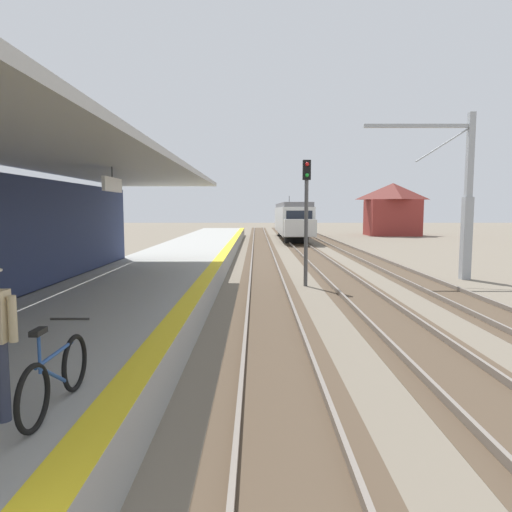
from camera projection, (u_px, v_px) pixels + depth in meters
station_platform at (152, 283)px, 17.34m from camera, size 5.00×80.00×0.91m
track_pair_nearest_platform at (267, 278)px, 21.35m from camera, size 2.34×120.00×0.16m
track_pair_middle at (340, 278)px, 21.35m from camera, size 2.34×120.00×0.16m
track_pair_far_side at (414, 278)px, 21.34m from camera, size 2.34×120.00×0.16m
approaching_train at (293, 219)px, 49.69m from camera, size 2.93×19.60×4.76m
bicycle_beside_commuter at (57, 376)px, 5.28m from camera, size 0.48×1.82×1.04m
rail_signal_post at (307, 209)px, 19.00m from camera, size 0.32×0.34×5.20m
catenary_pylon_far_side at (462, 200)px, 20.85m from camera, size 5.00×0.40×7.50m
distant_trackside_house at (393, 208)px, 56.55m from camera, size 6.60×5.28×6.40m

